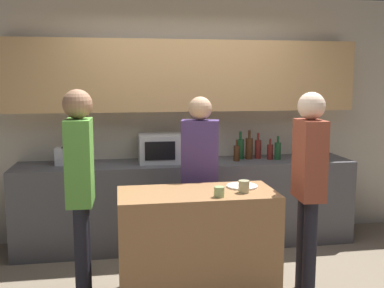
{
  "coord_description": "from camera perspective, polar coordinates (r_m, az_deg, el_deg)",
  "views": [
    {
      "loc": [
        -0.73,
        -3.29,
        1.79
      ],
      "look_at": [
        -0.11,
        0.41,
        1.25
      ],
      "focal_mm": 42.0,
      "sensor_mm": 36.0,
      "label": 1
    }
  ],
  "objects": [
    {
      "name": "back_wall",
      "position": [
        5.01,
        -1.11,
        5.33
      ],
      "size": [
        6.4,
        0.4,
        2.7
      ],
      "color": "beige",
      "rests_on": "ground_plane"
    },
    {
      "name": "back_counter",
      "position": [
        4.92,
        -0.61,
        -7.51
      ],
      "size": [
        3.6,
        0.62,
        0.91
      ],
      "color": "#4C4C51",
      "rests_on": "ground_plane"
    },
    {
      "name": "kitchen_island",
      "position": [
        3.75,
        0.64,
        -12.71
      ],
      "size": [
        1.26,
        0.6,
        0.9
      ],
      "color": "#996B42",
      "rests_on": "ground_plane"
    },
    {
      "name": "microwave",
      "position": [
        4.81,
        -3.7,
        -0.51
      ],
      "size": [
        0.52,
        0.39,
        0.3
      ],
      "color": "#B7BABC",
      "rests_on": "back_counter"
    },
    {
      "name": "toaster",
      "position": [
        4.82,
        -15.44,
        -1.48
      ],
      "size": [
        0.26,
        0.16,
        0.18
      ],
      "color": "silver",
      "rests_on": "back_counter"
    },
    {
      "name": "potted_plant",
      "position": [
        5.21,
        13.99,
        0.46
      ],
      "size": [
        0.14,
        0.14,
        0.4
      ],
      "color": "silver",
      "rests_on": "back_counter"
    },
    {
      "name": "bottle_0",
      "position": [
        4.88,
        5.68,
        -1.11
      ],
      "size": [
        0.07,
        0.07,
        0.23
      ],
      "color": "#472814",
      "rests_on": "back_counter"
    },
    {
      "name": "bottle_1",
      "position": [
        5.02,
        6.14,
        -0.55
      ],
      "size": [
        0.08,
        0.08,
        0.31
      ],
      "color": "#194723",
      "rests_on": "back_counter"
    },
    {
      "name": "bottle_2",
      "position": [
        5.02,
        7.27,
        -0.5
      ],
      "size": [
        0.08,
        0.08,
        0.32
      ],
      "color": "#472814",
      "rests_on": "back_counter"
    },
    {
      "name": "bottle_3",
      "position": [
        5.07,
        8.38,
        -0.59
      ],
      "size": [
        0.07,
        0.07,
        0.29
      ],
      "color": "maroon",
      "rests_on": "back_counter"
    },
    {
      "name": "bottle_4",
      "position": [
        5.04,
        9.88,
        -0.94
      ],
      "size": [
        0.07,
        0.07,
        0.23
      ],
      "color": "maroon",
      "rests_on": "back_counter"
    },
    {
      "name": "bottle_5",
      "position": [
        5.04,
        10.83,
        -0.82
      ],
      "size": [
        0.07,
        0.07,
        0.26
      ],
      "color": "#194723",
      "rests_on": "back_counter"
    },
    {
      "name": "plate_on_island",
      "position": [
        3.78,
        6.38,
        -5.34
      ],
      "size": [
        0.26,
        0.26,
        0.01
      ],
      "color": "white",
      "rests_on": "kitchen_island"
    },
    {
      "name": "cup_0",
      "position": [
        3.45,
        3.47,
        -6.08
      ],
      "size": [
        0.08,
        0.08,
        0.08
      ],
      "color": "#9FB977",
      "rests_on": "kitchen_island"
    },
    {
      "name": "cup_1",
      "position": [
        3.6,
        6.61,
        -5.39
      ],
      "size": [
        0.09,
        0.09,
        0.1
      ],
      "color": "tan",
      "rests_on": "kitchen_island"
    },
    {
      "name": "person_left",
      "position": [
        4.16,
        1.03,
        -3.14
      ],
      "size": [
        0.37,
        0.26,
        1.63
      ],
      "rotation": [
        0.0,
        0.0,
        -3.36
      ],
      "color": "black",
      "rests_on": "ground_plane"
    },
    {
      "name": "person_center",
      "position": [
        3.78,
        14.61,
        -3.95
      ],
      "size": [
        0.22,
        0.35,
        1.69
      ],
      "rotation": [
        0.0,
        0.0,
        1.49
      ],
      "color": "black",
      "rests_on": "ground_plane"
    },
    {
      "name": "person_right",
      "position": [
        3.57,
        -14.02,
        -4.34
      ],
      "size": [
        0.23,
        0.35,
        1.72
      ],
      "rotation": [
        0.0,
        0.0,
        -1.6
      ],
      "color": "black",
      "rests_on": "ground_plane"
    }
  ]
}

